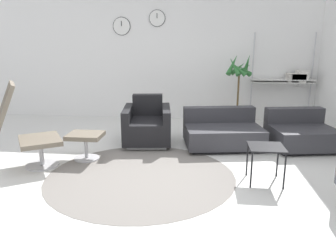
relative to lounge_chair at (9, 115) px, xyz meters
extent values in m
plane|color=silver|center=(1.86, 0.24, -0.74)|extent=(12.00, 12.00, 0.00)
cube|color=white|center=(1.86, 3.25, 0.66)|extent=(12.00, 0.06, 2.80)
cylinder|color=black|center=(0.70, 3.21, 1.21)|extent=(0.37, 0.01, 0.37)
cylinder|color=white|center=(0.70, 3.21, 1.21)|extent=(0.35, 0.02, 0.35)
cube|color=black|center=(0.70, 3.20, 1.26)|extent=(0.01, 0.01, 0.11)
cylinder|color=black|center=(1.45, 3.21, 1.36)|extent=(0.34, 0.01, 0.34)
cylinder|color=white|center=(1.45, 3.21, 1.36)|extent=(0.32, 0.02, 0.32)
cube|color=black|center=(1.45, 3.20, 1.41)|extent=(0.01, 0.01, 0.10)
cylinder|color=slate|center=(1.67, -0.02, -0.74)|extent=(2.35, 2.35, 0.01)
cylinder|color=#BCBCC1|center=(0.28, 0.18, -0.73)|extent=(0.61, 0.61, 0.02)
cylinder|color=#BCBCC1|center=(0.28, 0.18, -0.57)|extent=(0.06, 0.06, 0.30)
cube|color=#6B6051|center=(0.28, 0.18, -0.38)|extent=(0.76, 0.79, 0.06)
cube|color=#6B6051|center=(-0.07, -0.04, 0.02)|extent=(0.63, 0.71, 0.76)
cylinder|color=#BCBCC1|center=(0.78, 0.50, -0.73)|extent=(0.36, 0.36, 0.02)
cylinder|color=#BCBCC1|center=(0.78, 0.50, -0.57)|extent=(0.05, 0.05, 0.30)
cube|color=#6B6051|center=(0.78, 0.50, -0.39)|extent=(0.48, 0.41, 0.06)
cube|color=silver|center=(1.52, 1.36, -0.71)|extent=(0.71, 0.82, 0.06)
cube|color=black|center=(1.52, 1.36, -0.51)|extent=(0.62, 0.97, 0.34)
cube|color=black|center=(1.48, 1.72, -0.16)|extent=(0.53, 0.24, 0.36)
cube|color=black|center=(1.84, 1.40, -0.41)|extent=(0.24, 0.92, 0.54)
cube|color=black|center=(1.21, 1.32, -0.41)|extent=(0.24, 0.92, 0.54)
cube|color=black|center=(2.75, 1.28, -0.71)|extent=(1.17, 0.89, 0.05)
cube|color=#333338|center=(2.75, 1.28, -0.54)|extent=(1.31, 1.04, 0.29)
cube|color=#333338|center=(2.70, 1.60, -0.28)|extent=(1.20, 0.40, 0.25)
cube|color=black|center=(3.98, 1.34, -0.71)|extent=(0.96, 0.86, 0.05)
cube|color=#333338|center=(3.98, 1.34, -0.54)|extent=(1.07, 1.00, 0.29)
cube|color=#333338|center=(3.93, 1.66, -0.28)|extent=(0.96, 0.36, 0.25)
cube|color=black|center=(3.17, -0.05, -0.30)|extent=(0.41, 0.41, 0.02)
cylinder|color=black|center=(2.99, -0.23, -0.53)|extent=(0.02, 0.02, 0.43)
cylinder|color=black|center=(3.36, -0.23, -0.53)|extent=(0.02, 0.02, 0.43)
cylinder|color=black|center=(2.99, 0.13, -0.53)|extent=(0.02, 0.02, 0.43)
cylinder|color=black|center=(3.36, 0.13, -0.53)|extent=(0.02, 0.02, 0.43)
cylinder|color=brown|center=(3.11, 2.65, -0.58)|extent=(0.28, 0.28, 0.32)
cylinder|color=#382819|center=(3.11, 2.65, -0.43)|extent=(0.26, 0.26, 0.02)
cylinder|color=brown|center=(3.11, 2.65, -0.06)|extent=(0.04, 0.04, 0.71)
cone|color=#2D6B33|center=(3.25, 2.67, 0.48)|extent=(0.16, 0.38, 0.43)
cone|color=#2D6B33|center=(3.20, 2.75, 0.38)|extent=(0.31, 0.29, 0.26)
cone|color=#2D6B33|center=(3.09, 2.78, 0.39)|extent=(0.32, 0.14, 0.28)
cone|color=#2D6B33|center=(2.99, 2.74, 0.47)|extent=(0.30, 0.36, 0.42)
cone|color=#2D6B33|center=(3.00, 2.58, 0.44)|extent=(0.28, 0.33, 0.36)
cone|color=#2D6B33|center=(3.08, 2.52, 0.40)|extent=(0.33, 0.16, 0.29)
cone|color=#2D6B33|center=(3.20, 2.54, 0.37)|extent=(0.32, 0.29, 0.25)
cylinder|color=#BCBCC1|center=(3.43, 3.14, 0.17)|extent=(0.03, 0.03, 1.82)
cylinder|color=#BCBCC1|center=(4.61, 3.14, 0.17)|extent=(0.03, 0.03, 1.82)
cube|color=silver|center=(4.02, 3.02, 0.10)|extent=(1.24, 0.28, 0.02)
cube|color=silver|center=(4.02, 3.02, 0.16)|extent=(1.24, 0.28, 0.02)
cube|color=beige|center=(4.30, 3.01, 0.20)|extent=(0.27, 0.24, 0.16)
cube|color=silver|center=(4.39, 3.01, 0.26)|extent=(0.21, 0.24, 0.18)
cube|color=#B7B2A8|center=(4.19, 3.01, 0.20)|extent=(0.21, 0.24, 0.17)
camera|label=1|loc=(2.40, -3.79, 0.88)|focal=35.00mm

